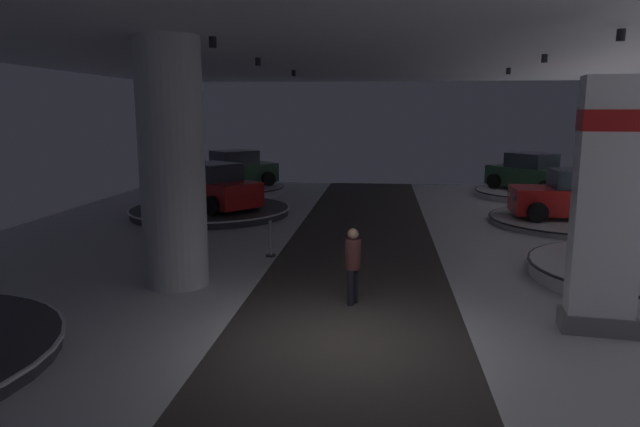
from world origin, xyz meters
name	(u,v)px	position (x,y,z in m)	size (l,w,h in m)	color
ground	(343,344)	(0.00, 0.00, -0.02)	(24.00, 44.00, 0.06)	silver
ceiling_with_spotlights	(346,3)	(0.00, 0.00, 5.55)	(24.00, 44.00, 0.39)	silver
column_left	(172,164)	(-4.03, 2.97, 2.75)	(1.44, 1.44, 5.50)	silver
brand_sign_pylon	(607,204)	(4.50, 1.03, 2.32)	(1.33, 0.79, 4.51)	slate
display_platform_far_left	(211,210)	(-5.92, 11.69, 0.16)	(6.09, 6.09, 0.29)	#333338
display_car_far_left	(210,188)	(-5.90, 11.67, 1.05)	(4.44, 3.95, 1.71)	red
display_platform_deep_left	(233,190)	(-6.55, 17.27, 0.20)	(4.95, 4.95, 0.37)	silver
display_car_deep_left	(233,170)	(-6.53, 17.29, 1.13)	(4.26, 4.23, 1.71)	#2D5638
display_platform_far_right	(573,221)	(7.30, 11.21, 0.13)	(5.70, 5.70, 0.23)	#B7B7BC
display_car_far_right	(576,197)	(7.33, 11.21, 0.99)	(4.30, 2.34, 1.71)	red
display_platform_deep_right	(532,193)	(7.54, 17.74, 0.18)	(5.15, 5.15, 0.32)	silver
display_car_deep_right	(533,174)	(7.52, 17.76, 1.08)	(4.01, 4.41, 1.71)	#2D5638
visitor_walking_near	(353,261)	(0.05, 2.01, 0.91)	(0.32, 0.32, 1.59)	black
stanchion_a	(271,243)	(-2.39, 5.69, 0.37)	(0.28, 0.28, 1.01)	#333338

